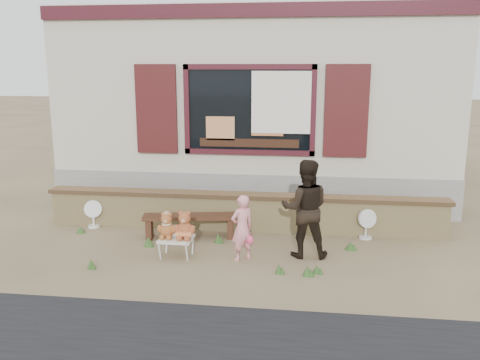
# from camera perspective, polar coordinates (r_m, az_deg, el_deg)

# --- Properties ---
(ground) EXTENTS (80.00, 80.00, 0.00)m
(ground) POSITION_cam_1_polar(r_m,az_deg,el_deg) (8.19, -0.54, -7.76)
(ground) COLOR brown
(ground) RESTS_ON ground
(shopfront) EXTENTS (8.04, 5.13, 4.00)m
(shopfront) POSITION_cam_1_polar(r_m,az_deg,el_deg) (12.17, 2.37, 8.59)
(shopfront) COLOR #BCB398
(shopfront) RESTS_ON ground
(brick_wall) EXTENTS (7.10, 0.36, 0.67)m
(brick_wall) POSITION_cam_1_polar(r_m,az_deg,el_deg) (9.03, 0.33, -3.53)
(brick_wall) COLOR #D3B772
(brick_wall) RESTS_ON ground
(bench) EXTENTS (1.60, 0.59, 0.40)m
(bench) POSITION_cam_1_polar(r_m,az_deg,el_deg) (8.67, -5.66, -4.61)
(bench) COLOR #382013
(bench) RESTS_ON ground
(folding_chair) EXTENTS (0.50, 0.45, 0.30)m
(folding_chair) POSITION_cam_1_polar(r_m,az_deg,el_deg) (7.85, -7.17, -6.64)
(folding_chair) COLOR silver
(folding_chair) RESTS_ON ground
(teddy_bear_left) EXTENTS (0.30, 0.26, 0.40)m
(teddy_bear_left) POSITION_cam_1_polar(r_m,az_deg,el_deg) (7.82, -8.21, -4.99)
(teddy_bear_left) COLOR brown
(teddy_bear_left) RESTS_ON folding_chair
(teddy_bear_right) EXTENTS (0.33, 0.28, 0.44)m
(teddy_bear_right) POSITION_cam_1_polar(r_m,az_deg,el_deg) (7.74, -6.22, -4.97)
(teddy_bear_right) COLOR brown
(teddy_bear_right) RESTS_ON folding_chair
(child) EXTENTS (0.44, 0.41, 1.01)m
(child) POSITION_cam_1_polar(r_m,az_deg,el_deg) (7.59, 0.25, -5.39)
(child) COLOR pink
(child) RESTS_ON ground
(adult) EXTENTS (0.76, 0.61, 1.51)m
(adult) POSITION_cam_1_polar(r_m,az_deg,el_deg) (7.75, 7.32, -3.20)
(adult) COLOR black
(adult) RESTS_ON ground
(fan_left) EXTENTS (0.33, 0.22, 0.51)m
(fan_left) POSITION_cam_1_polar(r_m,az_deg,el_deg) (9.57, -16.16, -3.64)
(fan_left) COLOR white
(fan_left) RESTS_ON ground
(fan_right) EXTENTS (0.33, 0.22, 0.52)m
(fan_right) POSITION_cam_1_polar(r_m,az_deg,el_deg) (8.86, 13.97, -4.78)
(fan_right) COLOR silver
(fan_right) RESTS_ON ground
(grass_tufts) EXTENTS (4.81, 1.66, 0.16)m
(grass_tufts) POSITION_cam_1_polar(r_m,az_deg,el_deg) (8.02, -1.83, -7.71)
(grass_tufts) COLOR #305321
(grass_tufts) RESTS_ON ground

